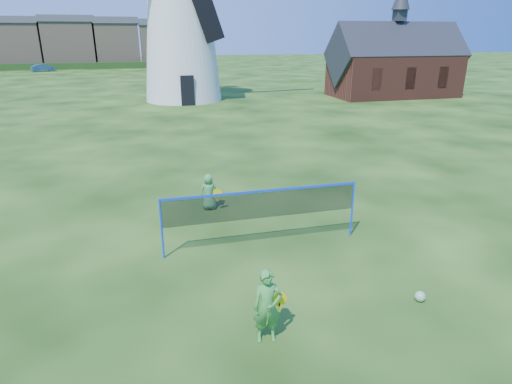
{
  "coord_description": "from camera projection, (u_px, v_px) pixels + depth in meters",
  "views": [
    {
      "loc": [
        -2.32,
        -9.15,
        5.16
      ],
      "look_at": [
        0.2,
        0.5,
        1.5
      ],
      "focal_mm": 30.14,
      "sensor_mm": 36.0,
      "label": 1
    }
  ],
  "objects": [
    {
      "name": "play_ball",
      "position": [
        420.0,
        296.0,
        8.81
      ],
      "size": [
        0.22,
        0.22,
        0.22
      ],
      "primitive_type": "sphere",
      "color": "green",
      "rests_on": "ground"
    },
    {
      "name": "ground",
      "position": [
        253.0,
        256.0,
        10.64
      ],
      "size": [
        220.0,
        220.0,
        0.0
      ],
      "primitive_type": "plane",
      "color": "black",
      "rests_on": "ground"
    },
    {
      "name": "hedge",
      "position": [
        6.0,
        67.0,
        65.18
      ],
      "size": [
        62.0,
        0.8,
        1.0
      ],
      "primitive_type": "cube",
      "color": "#193814",
      "rests_on": "ground"
    },
    {
      "name": "player_girl",
      "position": [
        267.0,
        306.0,
        7.5
      ],
      "size": [
        0.7,
        0.41,
        1.4
      ],
      "rotation": [
        0.0,
        0.0,
        -0.15
      ],
      "color": "green",
      "rests_on": "ground"
    },
    {
      "name": "windmill",
      "position": [
        180.0,
        16.0,
        33.66
      ],
      "size": [
        14.91,
        6.19,
        19.4
      ],
      "color": "white",
      "rests_on": "ground"
    },
    {
      "name": "badminton_net",
      "position": [
        262.0,
        205.0,
        10.76
      ],
      "size": [
        5.05,
        0.05,
        1.55
      ],
      "color": "blue",
      "rests_on": "ground"
    },
    {
      "name": "chapel",
      "position": [
        394.0,
        65.0,
        37.4
      ],
      "size": [
        11.12,
        5.39,
        9.4
      ],
      "color": "brown",
      "rests_on": "ground"
    },
    {
      "name": "terraced_houses",
      "position": [
        0.0,
        42.0,
        69.01
      ],
      "size": [
        56.85,
        8.4,
        8.12
      ],
      "color": "#9A8567",
      "rests_on": "ground"
    },
    {
      "name": "player_boy",
      "position": [
        209.0,
        192.0,
        13.33
      ],
      "size": [
        0.66,
        0.45,
        1.14
      ],
      "rotation": [
        0.0,
        0.0,
        3.0
      ],
      "color": "#47934E",
      "rests_on": "ground"
    },
    {
      "name": "car_right",
      "position": [
        43.0,
        68.0,
        63.53
      ],
      "size": [
        3.47,
        2.29,
        1.08
      ],
      "primitive_type": "imported",
      "rotation": [
        0.0,
        0.0,
        1.95
      ],
      "color": "navy",
      "rests_on": "ground"
    }
  ]
}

